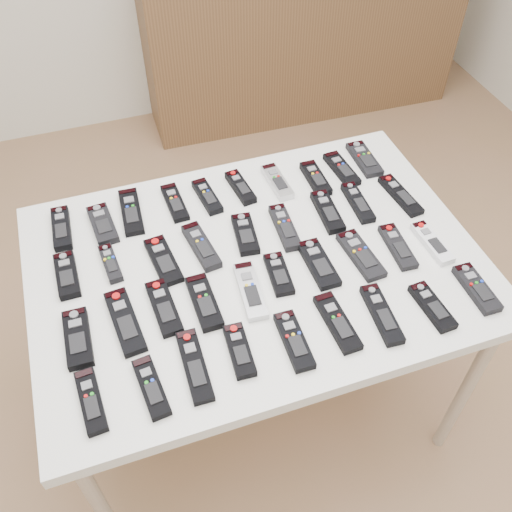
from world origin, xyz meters
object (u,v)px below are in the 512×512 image
object	(u,v)px
remote_8	(342,169)
remote_32	(239,350)
remote_22	(204,302)
remote_28	(432,243)
remote_2	(131,212)
remote_35	(382,314)
remote_24	(279,274)
remote_25	(319,264)
remote_17	(358,203)
remote_33	(294,341)
sideboard	(304,38)
remote_5	(240,187)
remote_21	(164,307)
remote_31	(195,366)
remote_20	(125,321)
remote_6	(277,182)
remote_19	(78,338)
remote_29	(91,401)
remote_10	(67,275)
remote_11	(111,263)
remote_14	(245,234)
remote_9	(364,159)
remote_18	(400,195)
remote_30	(151,387)
remote_36	(432,307)
remote_27	(398,247)
remote_34	(337,322)
remote_1	(103,224)
remote_15	(285,227)
remote_12	(163,261)
remote_37	(477,288)
table	(256,274)
remote_0	(62,228)
remote_3	(175,203)
remote_26	(361,255)
remote_7	(316,179)

from	to	relation	value
remote_8	remote_32	world-z (taller)	remote_32
remote_22	remote_28	size ratio (longest dim) A/B	1.07
remote_2	remote_35	bearing A→B (deg)	-44.09
remote_24	remote_25	size ratio (longest dim) A/B	0.83
remote_17	remote_33	size ratio (longest dim) A/B	1.01
remote_24	remote_25	xyz separation A→B (m)	(0.12, -0.00, 0.00)
sideboard	remote_22	bearing A→B (deg)	-117.76
remote_5	remote_21	world-z (taller)	remote_5
remote_8	remote_31	bearing A→B (deg)	-142.97
remote_28	remote_20	bearing A→B (deg)	177.14
remote_6	remote_19	xyz separation A→B (m)	(-0.67, -0.40, 0.00)
remote_29	remote_33	world-z (taller)	remote_33
remote_17	remote_25	size ratio (longest dim) A/B	0.99
remote_10	remote_2	bearing A→B (deg)	42.07
remote_5	remote_11	size ratio (longest dim) A/B	1.11
remote_14	remote_17	xyz separation A→B (m)	(0.37, 0.02, -0.00)
remote_14	remote_22	bearing A→B (deg)	-124.53
remote_20	remote_9	bearing A→B (deg)	19.41
remote_18	remote_35	xyz separation A→B (m)	(-0.27, -0.39, 0.00)
remote_20	remote_30	distance (m)	0.21
remote_28	remote_9	bearing A→B (deg)	89.48
remote_6	remote_25	bearing A→B (deg)	-94.42
remote_36	remote_29	bearing A→B (deg)	175.58
remote_17	remote_27	size ratio (longest dim) A/B	1.02
remote_30	remote_31	bearing A→B (deg)	6.48
remote_31	remote_34	bearing A→B (deg)	2.17
remote_2	remote_14	world-z (taller)	remote_14
remote_1	remote_28	xyz separation A→B (m)	(0.88, -0.38, -0.00)
remote_15	remote_27	xyz separation A→B (m)	(0.28, -0.18, -0.00)
remote_9	remote_35	size ratio (longest dim) A/B	0.93
remote_19	remote_20	xyz separation A→B (m)	(0.12, 0.01, -0.00)
remote_6	remote_35	world-z (taller)	same
remote_12	remote_24	size ratio (longest dim) A/B	1.23
remote_24	remote_36	xyz separation A→B (m)	(0.34, -0.23, 0.00)
remote_11	remote_37	world-z (taller)	remote_37
remote_30	remote_34	xyz separation A→B (m)	(0.48, 0.03, -0.00)
remote_19	remote_27	distance (m)	0.90
remote_11	remote_37	distance (m)	1.00
table	remote_8	world-z (taller)	remote_8
remote_14	remote_34	world-z (taller)	remote_14
remote_29	remote_30	xyz separation A→B (m)	(0.14, -0.01, 0.00)
remote_10	remote_36	bearing A→B (deg)	-25.71
remote_12	remote_30	bearing A→B (deg)	-112.78
remote_0	remote_10	size ratio (longest dim) A/B	1.07
remote_3	remote_14	distance (m)	0.26
remote_1	table	bearing A→B (deg)	-40.23
remote_15	remote_26	world-z (taller)	remote_15
remote_30	remote_7	bearing A→B (deg)	35.16
remote_29	remote_7	bearing A→B (deg)	31.54
remote_25	remote_11	bearing A→B (deg)	160.58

